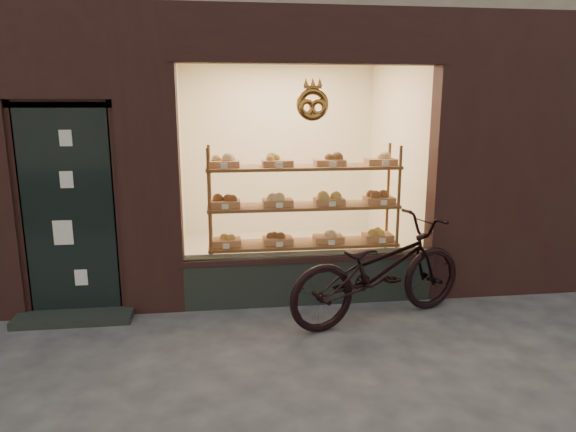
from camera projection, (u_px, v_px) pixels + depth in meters
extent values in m
plane|color=#37373B|center=(297.00, 417.00, 3.61)|extent=(90.00, 90.00, 0.00)
cube|color=#1F2922|center=(309.00, 278.00, 5.67)|extent=(2.70, 0.25, 0.55)
cube|color=black|center=(69.00, 212.00, 5.12)|extent=(0.90, 0.04, 2.15)
cube|color=#1F2922|center=(74.00, 318.00, 5.19)|extent=(1.15, 0.35, 0.08)
torus|color=#C07F35|center=(312.00, 104.00, 5.16)|extent=(0.33, 0.07, 0.33)
cube|color=brown|center=(303.00, 284.00, 6.13)|extent=(2.20, 0.45, 0.04)
cube|color=brown|center=(303.00, 244.00, 6.02)|extent=(2.20, 0.45, 0.03)
cube|color=brown|center=(303.00, 206.00, 5.92)|extent=(2.20, 0.45, 0.04)
cube|color=brown|center=(304.00, 167.00, 5.82)|extent=(2.20, 0.45, 0.04)
cylinder|color=brown|center=(210.00, 225.00, 5.63)|extent=(0.04, 0.04, 1.70)
cylinder|color=brown|center=(398.00, 220.00, 5.90)|extent=(0.04, 0.04, 1.70)
cylinder|color=brown|center=(211.00, 218.00, 6.01)|extent=(0.04, 0.04, 1.70)
cylinder|color=brown|center=(387.00, 213.00, 6.28)|extent=(0.04, 0.04, 1.70)
cube|color=#AA693A|center=(226.00, 242.00, 5.89)|extent=(0.34, 0.24, 0.07)
sphere|color=gold|center=(226.00, 235.00, 5.88)|extent=(0.11, 0.11, 0.11)
cube|color=white|center=(226.00, 246.00, 5.72)|extent=(0.07, 0.01, 0.05)
cube|color=#AA693A|center=(278.00, 240.00, 5.97)|extent=(0.34, 0.24, 0.07)
sphere|color=brown|center=(278.00, 233.00, 5.95)|extent=(0.11, 0.11, 0.11)
cube|color=white|center=(280.00, 244.00, 5.79)|extent=(0.08, 0.01, 0.05)
cube|color=#AA693A|center=(328.00, 238.00, 6.04)|extent=(0.34, 0.24, 0.07)
sphere|color=#E6CE88|center=(328.00, 231.00, 6.03)|extent=(0.11, 0.11, 0.11)
cube|color=white|center=(332.00, 243.00, 5.87)|extent=(0.07, 0.01, 0.05)
cube|color=#AA693A|center=(378.00, 237.00, 6.12)|extent=(0.34, 0.24, 0.07)
sphere|color=gold|center=(378.00, 230.00, 6.10)|extent=(0.11, 0.11, 0.11)
cube|color=white|center=(382.00, 241.00, 5.94)|extent=(0.08, 0.01, 0.05)
cube|color=#AA693A|center=(225.00, 204.00, 5.80)|extent=(0.34, 0.24, 0.07)
sphere|color=brown|center=(225.00, 196.00, 5.78)|extent=(0.11, 0.11, 0.11)
cube|color=white|center=(225.00, 207.00, 5.62)|extent=(0.07, 0.01, 0.06)
cube|color=#AA693A|center=(278.00, 202.00, 5.87)|extent=(0.34, 0.24, 0.07)
sphere|color=#E6CE88|center=(278.00, 195.00, 5.85)|extent=(0.11, 0.11, 0.11)
cube|color=white|center=(279.00, 205.00, 5.69)|extent=(0.08, 0.01, 0.06)
cube|color=#AA693A|center=(329.00, 201.00, 5.95)|extent=(0.34, 0.24, 0.07)
sphere|color=gold|center=(329.00, 194.00, 5.93)|extent=(0.11, 0.11, 0.11)
cube|color=white|center=(332.00, 204.00, 5.77)|extent=(0.07, 0.01, 0.06)
cube|color=#AA693A|center=(379.00, 200.00, 6.02)|extent=(0.34, 0.24, 0.07)
sphere|color=brown|center=(379.00, 193.00, 6.00)|extent=(0.11, 0.11, 0.11)
cube|color=white|center=(384.00, 203.00, 5.84)|extent=(0.08, 0.01, 0.06)
cube|color=#AA693A|center=(224.00, 164.00, 5.70)|extent=(0.34, 0.24, 0.07)
sphere|color=#E6CE88|center=(224.00, 156.00, 5.68)|extent=(0.11, 0.11, 0.11)
cube|color=white|center=(224.00, 166.00, 5.52)|extent=(0.07, 0.01, 0.06)
cube|color=#AA693A|center=(277.00, 163.00, 5.78)|extent=(0.34, 0.24, 0.07)
sphere|color=gold|center=(277.00, 156.00, 5.76)|extent=(0.11, 0.11, 0.11)
cube|color=white|center=(279.00, 165.00, 5.60)|extent=(0.08, 0.01, 0.06)
cube|color=#AA693A|center=(330.00, 162.00, 5.85)|extent=(0.34, 0.24, 0.07)
sphere|color=brown|center=(330.00, 155.00, 5.83)|extent=(0.11, 0.11, 0.11)
cube|color=white|center=(333.00, 164.00, 5.67)|extent=(0.07, 0.01, 0.06)
cube|color=#AA693A|center=(381.00, 162.00, 5.93)|extent=(0.34, 0.24, 0.07)
sphere|color=#E6CE88|center=(381.00, 154.00, 5.91)|extent=(0.11, 0.11, 0.11)
cube|color=white|center=(386.00, 163.00, 5.75)|extent=(0.08, 0.01, 0.06)
imported|color=black|center=(379.00, 270.00, 5.15)|extent=(2.12, 1.29, 1.05)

